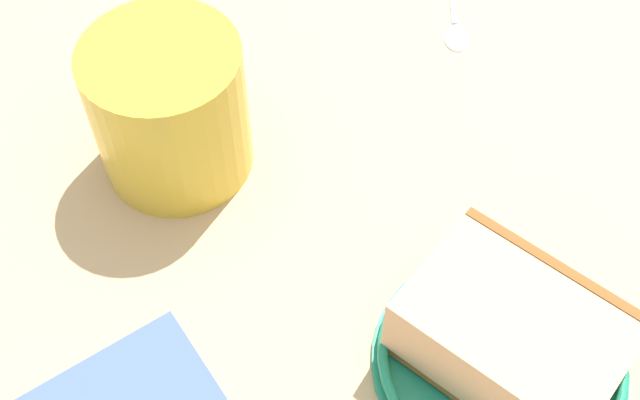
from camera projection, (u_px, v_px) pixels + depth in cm
name	position (u px, v px, depth cm)	size (l,w,h in cm)	color
ground_plane	(432.00, 272.00, 53.73)	(119.97, 119.97, 2.89)	tan
small_plate	(502.00, 359.00, 47.95)	(14.79, 14.79, 1.42)	#1E8C66
cake_slice	(513.00, 335.00, 45.90)	(14.09, 12.57, 5.09)	brown
tea_mug	(169.00, 108.00, 53.15)	(12.63, 9.97, 9.96)	gold
teaspoon	(455.00, 14.00, 64.91)	(12.51, 6.81, 0.80)	silver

